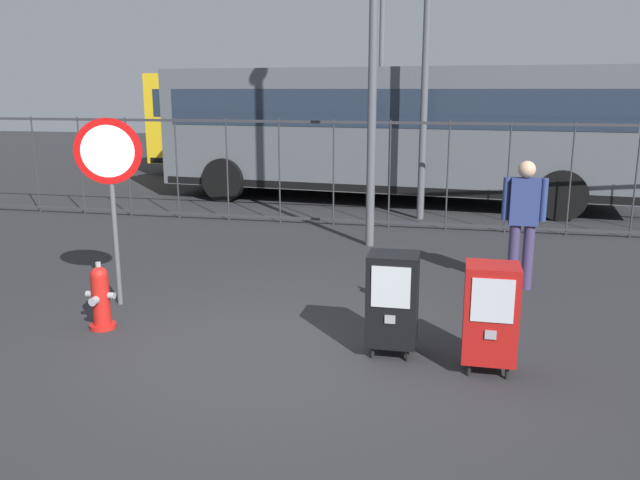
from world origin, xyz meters
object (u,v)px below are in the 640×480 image
at_px(bus_far, 324,119).
at_px(traffic_cone, 388,281).
at_px(newspaper_box_primary, 393,299).
at_px(newspaper_box_secondary, 491,313).
at_px(bus_near, 392,127).
at_px(fire_hydrant, 101,297).
at_px(stop_sign, 110,173).
at_px(street_light_near_left, 427,10).
at_px(pedestrian, 523,217).
at_px(street_light_far_left, 374,11).

bearing_deg(bus_far, traffic_cone, -67.59).
xyz_separation_m(newspaper_box_primary, newspaper_box_secondary, (0.91, -0.20, 0.00)).
relative_size(newspaper_box_primary, traffic_cone, 1.92).
distance_m(newspaper_box_secondary, traffic_cone, 2.16).
relative_size(traffic_cone, bus_near, 0.05).
height_order(fire_hydrant, stop_sign, stop_sign).
relative_size(bus_far, street_light_near_left, 1.56).
bearing_deg(newspaper_box_primary, pedestrian, 60.86).
bearing_deg(street_light_near_left, street_light_far_left, -105.49).
height_order(traffic_cone, street_light_far_left, street_light_far_left).
xyz_separation_m(fire_hydrant, street_light_near_left, (3.00, 6.88, 3.63)).
relative_size(stop_sign, bus_far, 0.21).
distance_m(stop_sign, traffic_cone, 3.53).
height_order(fire_hydrant, pedestrian, pedestrian).
xyz_separation_m(stop_sign, bus_far, (0.04, 11.90, 0.11)).
relative_size(newspaper_box_secondary, bus_far, 0.10).
xyz_separation_m(stop_sign, street_light_far_left, (2.55, 3.65, 2.12)).
bearing_deg(street_light_near_left, traffic_cone, -90.71).
distance_m(newspaper_box_secondary, street_light_near_left, 7.97).
bearing_deg(stop_sign, newspaper_box_primary, -13.52).
relative_size(stop_sign, traffic_cone, 4.21).
bearing_deg(stop_sign, pedestrian, 19.61).
distance_m(bus_far, street_light_near_left, 6.99).
bearing_deg(pedestrian, traffic_cone, -150.98).
bearing_deg(bus_near, newspaper_box_secondary, -73.03).
bearing_deg(newspaper_box_primary, street_light_far_left, 100.58).
height_order(newspaper_box_secondary, street_light_far_left, street_light_far_left).
relative_size(bus_near, bus_far, 1.00).
distance_m(newspaper_box_primary, bus_far, 13.20).
bearing_deg(stop_sign, bus_near, 73.46).
bearing_deg(bus_near, stop_sign, -101.10).
height_order(fire_hydrant, newspaper_box_primary, newspaper_box_primary).
distance_m(bus_near, street_light_near_left, 3.16).
xyz_separation_m(newspaper_box_primary, traffic_cone, (-0.22, 1.62, -0.31)).
xyz_separation_m(pedestrian, bus_near, (-2.36, 6.44, 0.76)).
distance_m(newspaper_box_primary, bus_near, 9.08).
bearing_deg(newspaper_box_secondary, bus_near, 101.53).
height_order(newspaper_box_primary, bus_far, bus_far).
distance_m(bus_far, street_light_far_left, 8.86).
distance_m(fire_hydrant, bus_far, 12.75).
height_order(stop_sign, traffic_cone, stop_sign).
height_order(fire_hydrant, newspaper_box_secondary, newspaper_box_secondary).
bearing_deg(fire_hydrant, pedestrian, 28.50).
distance_m(newspaper_box_secondary, bus_far, 13.65).
bearing_deg(newspaper_box_secondary, pedestrian, 79.69).
distance_m(stop_sign, street_light_near_left, 7.31).
distance_m(newspaper_box_primary, pedestrian, 2.91).
height_order(newspaper_box_secondary, bus_far, bus_far).
relative_size(newspaper_box_primary, newspaper_box_secondary, 1.00).
bearing_deg(bus_near, street_light_far_left, -82.94).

